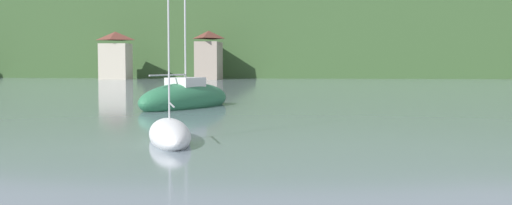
# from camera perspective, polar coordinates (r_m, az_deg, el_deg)

# --- Properties ---
(wooded_hillside) EXTENTS (352.00, 54.03, 38.68)m
(wooded_hillside) POSITION_cam_1_polar(r_m,az_deg,el_deg) (124.01, -0.72, 5.66)
(wooded_hillside) COLOR #38562D
(wooded_hillside) RESTS_ON ground_plane
(shore_building_westcentral) EXTENTS (4.20, 3.63, 6.86)m
(shore_building_westcentral) POSITION_cam_1_polar(r_m,az_deg,el_deg) (90.39, -13.02, 4.25)
(shore_building_westcentral) COLOR #BCB29E
(shore_building_westcentral) RESTS_ON ground_plane
(shore_building_central) EXTENTS (3.40, 5.71, 6.98)m
(shore_building_central) POSITION_cam_1_polar(r_m,az_deg,el_deg) (87.98, -4.44, 4.39)
(shore_building_central) COLOR gray
(shore_building_central) RESTS_ON ground_plane
(sailboat_mid_2) EXTENTS (2.50, 4.64, 6.55)m
(sailboat_mid_2) POSITION_cam_1_polar(r_m,az_deg,el_deg) (18.20, -8.11, -2.97)
(sailboat_mid_2) COLOR white
(sailboat_mid_2) RESTS_ON ground_plane
(sailboat_mid_3) EXTENTS (4.82, 7.61, 8.28)m
(sailboat_mid_3) POSITION_cam_1_polar(r_m,az_deg,el_deg) (32.06, -6.61, 0.35)
(sailboat_mid_3) COLOR #2D754C
(sailboat_mid_3) RESTS_ON ground_plane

